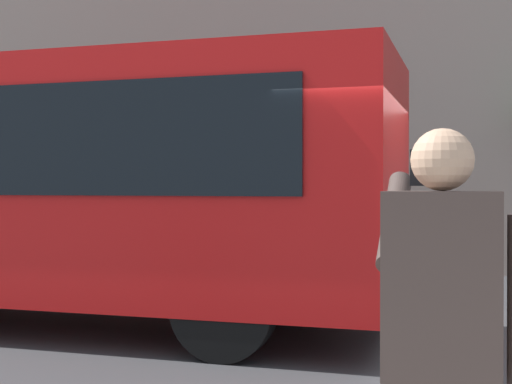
# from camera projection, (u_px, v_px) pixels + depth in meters

# --- Properties ---
(ground_plane) EXTENTS (60.00, 60.00, 0.00)m
(ground_plane) POSITION_uv_depth(u_px,v_px,m) (424.00, 350.00, 7.14)
(ground_plane) COLOR #38383A
(red_bus) EXTENTS (9.05, 2.54, 3.08)m
(red_bus) POSITION_uv_depth(u_px,v_px,m) (17.00, 182.00, 8.61)
(red_bus) COLOR red
(red_bus) RESTS_ON ground_plane
(pedestrian_photographer) EXTENTS (0.53, 0.52, 1.70)m
(pedestrian_photographer) POSITION_uv_depth(u_px,v_px,m) (443.00, 330.00, 2.51)
(pedestrian_photographer) COLOR #1E2347
(pedestrian_photographer) RESTS_ON sidewalk_curb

